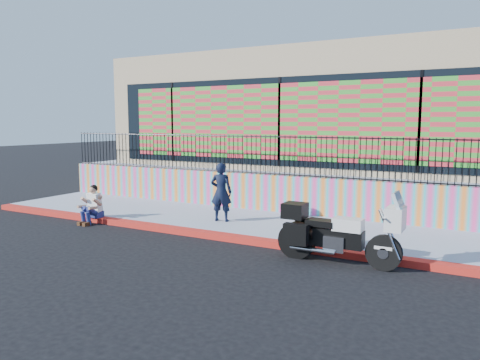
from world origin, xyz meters
The scene contains 10 objects.
ground centered at (0.00, 0.00, 0.00)m, with size 90.00×90.00×0.00m, color black.
red_curb centered at (0.00, 0.00, 0.07)m, with size 16.00×0.30×0.15m, color #B40C23.
sidewalk centered at (0.00, 1.65, 0.07)m, with size 16.00×3.00×0.15m, color #8890A4.
mural_wall centered at (0.00, 3.25, 0.70)m, with size 16.00×0.20×1.10m, color #F34091.
metal_fence centered at (0.00, 3.25, 1.85)m, with size 15.80×0.04×1.20m, color black, non-canonical shape.
elevated_platform centered at (0.00, 8.35, 0.62)m, with size 16.00×10.00×1.25m, color #8890A4.
storefront_building centered at (0.00, 8.13, 3.25)m, with size 14.00×8.06×4.00m.
police_motorcycle centered at (3.37, -0.52, 0.65)m, with size 2.50×0.83×1.55m.
police_officer centered at (-0.41, 1.23, 0.95)m, with size 0.59×0.39×1.61m, color black.
seated_man centered at (-3.81, -0.25, 0.45)m, with size 0.54×0.71×1.06m.
Camera 1 is at (6.13, -9.53, 2.86)m, focal length 35.00 mm.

